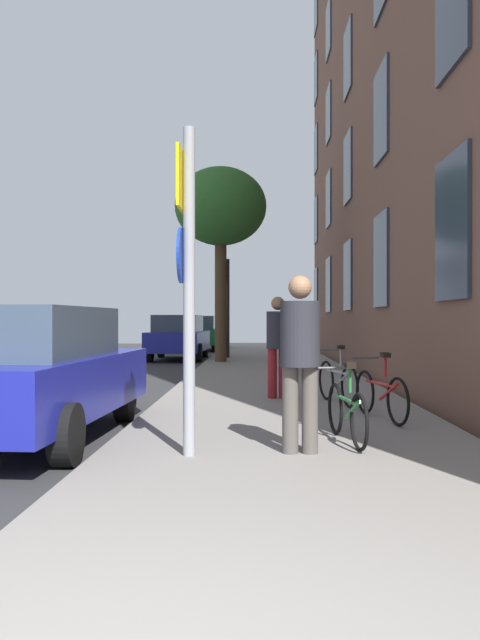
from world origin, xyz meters
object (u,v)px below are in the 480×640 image
(bicycle_1, at_px, (381,393))
(pedestrian_1, at_px, (278,340))
(pedestrian_2, at_px, (291,335))
(tree_near, at_px, (221,209))
(car_2, at_px, (198,333))
(pedestrian_0, at_px, (300,352))
(car_0, at_px, (36,372))
(bicycle_3, at_px, (283,356))
(sign_post, at_px, (187,269))
(car_1, at_px, (179,337))
(traffic_light, at_px, (225,290))
(bicycle_2, at_px, (337,381))
(bicycle_0, at_px, (347,411))

(bicycle_1, relative_size, pedestrian_1, 0.95)
(bicycle_1, distance_m, pedestrian_2, 8.55)
(tree_near, height_order, car_2, tree_near)
(pedestrian_0, bearing_deg, car_0, 159.88)
(bicycle_3, height_order, pedestrian_1, pedestrian_1)
(car_0, relative_size, car_2, 1.11)
(tree_near, distance_m, car_2, 10.28)
(pedestrian_0, distance_m, pedestrian_1, 4.43)
(sign_post, relative_size, car_1, 0.80)
(bicycle_3, height_order, pedestrian_0, pedestrian_0)
(bicycle_3, distance_m, car_0, 10.21)
(tree_near, relative_size, pedestrian_0, 3.44)
(bicycle_1, xyz_separation_m, car_1, (-4.50, 14.11, 0.36))
(bicycle_1, xyz_separation_m, car_2, (-4.42, 20.77, 0.36))
(car_1, bearing_deg, traffic_light, -14.64)
(pedestrian_1, bearing_deg, bicycle_2, -36.73)
(car_2, bearing_deg, pedestrian_1, -80.47)
(bicycle_2, bearing_deg, car_0, -147.03)
(bicycle_2, bearing_deg, bicycle_3, 94.70)
(bicycle_1, xyz_separation_m, pedestrian_2, (-0.75, 8.50, 0.58))
(pedestrian_1, xyz_separation_m, car_1, (-3.19, 11.82, -0.28))
(pedestrian_0, distance_m, pedestrian_2, 10.64)
(pedestrian_1, bearing_deg, pedestrian_0, -89.08)
(bicycle_3, height_order, car_2, car_2)
(bicycle_0, height_order, pedestrian_1, pedestrian_1)
(sign_post, distance_m, pedestrian_0, 1.42)
(traffic_light, bearing_deg, car_1, 165.36)
(pedestrian_0, xyz_separation_m, car_2, (-3.17, 22.90, -0.31))
(traffic_light, relative_size, car_2, 0.88)
(bicycle_3, bearing_deg, bicycle_2, -85.30)
(bicycle_0, distance_m, pedestrian_1, 3.95)
(pedestrian_1, bearing_deg, bicycle_0, -80.72)
(tree_near, bearing_deg, pedestrian_2, -55.50)
(pedestrian_1, xyz_separation_m, pedestrian_2, (0.56, 6.21, -0.06))
(sign_post, relative_size, bicycle_3, 2.09)
(pedestrian_1, bearing_deg, bicycle_3, 86.76)
(bicycle_0, distance_m, bicycle_1, 1.69)
(bicycle_3, relative_size, car_2, 0.39)
(car_0, relative_size, car_1, 1.07)
(sign_post, height_order, bicycle_1, sign_post)
(tree_near, relative_size, bicycle_1, 3.75)
(bicycle_0, relative_size, car_2, 0.40)
(bicycle_1, distance_m, pedestrian_1, 2.72)
(bicycle_0, bearing_deg, sign_post, -156.93)
(tree_near, distance_m, bicycle_1, 12.70)
(bicycle_1, bearing_deg, traffic_light, 101.54)
(bicycle_0, bearing_deg, tree_near, 99.29)
(sign_post, distance_m, bicycle_1, 3.62)
(car_1, bearing_deg, bicycle_3, -57.12)
(pedestrian_0, height_order, pedestrian_2, pedestrian_0)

